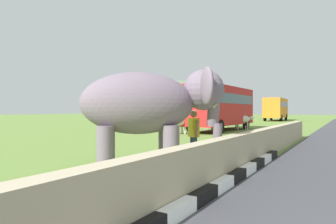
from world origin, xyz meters
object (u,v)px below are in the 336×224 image
at_px(bus_orange, 276,107).
at_px(cow_far, 208,119).
at_px(elephant, 151,104).
at_px(cow_near, 179,121).
at_px(bus_white, 219,107).
at_px(bus_red, 221,105).
at_px(person_handler, 194,133).
at_px(cow_mid, 242,119).

height_order(bus_orange, cow_far, bus_orange).
height_order(elephant, cow_near, elephant).
bearing_deg(cow_near, bus_white, 11.87).
bearing_deg(elephant, cow_near, 26.27).
height_order(bus_red, bus_orange, same).
relative_size(person_handler, bus_white, 0.20).
distance_m(bus_red, bus_orange, 25.51).
bearing_deg(person_handler, elephant, 161.87).
relative_size(elephant, cow_far, 2.20).
bearing_deg(cow_mid, bus_red, 151.16).
xyz_separation_m(elephant, person_handler, (1.57, -0.51, -0.88)).
xyz_separation_m(bus_orange, cow_mid, (-23.44, -2.05, -1.21)).
height_order(elephant, bus_orange, bus_orange).
relative_size(bus_orange, cow_near, 4.42).
xyz_separation_m(person_handler, bus_orange, (39.35, 5.55, 1.15)).
bearing_deg(bus_white, bus_orange, -13.32).
distance_m(elephant, cow_far, 17.38).
bearing_deg(cow_far, bus_red, -123.54).
height_order(elephant, cow_mid, elephant).
xyz_separation_m(cow_near, cow_mid, (6.76, -2.30, 0.00)).
bearing_deg(cow_near, bus_orange, -0.49).
bearing_deg(bus_red, cow_far, 56.46).
height_order(person_handler, cow_far, person_handler).
height_order(elephant, person_handler, elephant).
xyz_separation_m(bus_red, bus_orange, (25.50, 0.92, -0.00)).
xyz_separation_m(elephant, bus_red, (15.42, 4.12, 0.27)).
height_order(bus_white, cow_mid, bus_white).
bearing_deg(cow_near, cow_mid, -18.82).
relative_size(elephant, bus_white, 0.46).
bearing_deg(bus_orange, person_handler, -171.98).
distance_m(bus_red, cow_mid, 2.64).
bearing_deg(cow_near, cow_far, 3.35).
height_order(person_handler, cow_near, person_handler).
relative_size(bus_red, bus_white, 1.08).
xyz_separation_m(bus_orange, cow_near, (-30.20, 0.26, -1.21)).
distance_m(cow_near, cow_far, 5.71).
bearing_deg(cow_near, elephant, -153.73).
height_order(bus_white, cow_near, bus_white).
bearing_deg(bus_orange, cow_near, 179.51).
xyz_separation_m(bus_white, cow_mid, (-8.66, -5.54, -1.21)).
bearing_deg(cow_mid, person_handler, -167.59).
distance_m(person_handler, bus_red, 14.65).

